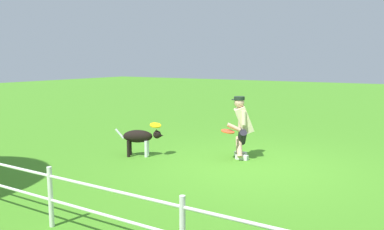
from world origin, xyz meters
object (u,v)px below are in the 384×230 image
at_px(person, 242,125).
at_px(frisbee_flying, 155,125).
at_px(dog, 140,137).
at_px(frisbee_held, 228,131).

distance_m(person, frisbee_flying, 1.82).
bearing_deg(frisbee_flying, dog, 29.46).
bearing_deg(frisbee_held, dog, 19.72).
bearing_deg(frisbee_held, person, -111.98).
relative_size(dog, frisbee_held, 3.44).
bearing_deg(dog, person, -1.61).
bearing_deg(frisbee_held, frisbee_flying, 17.64).
distance_m(frisbee_flying, frisbee_held, 1.55).
relative_size(frisbee_flying, frisbee_held, 0.87).
xyz_separation_m(person, dog, (1.91, 0.99, -0.29)).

